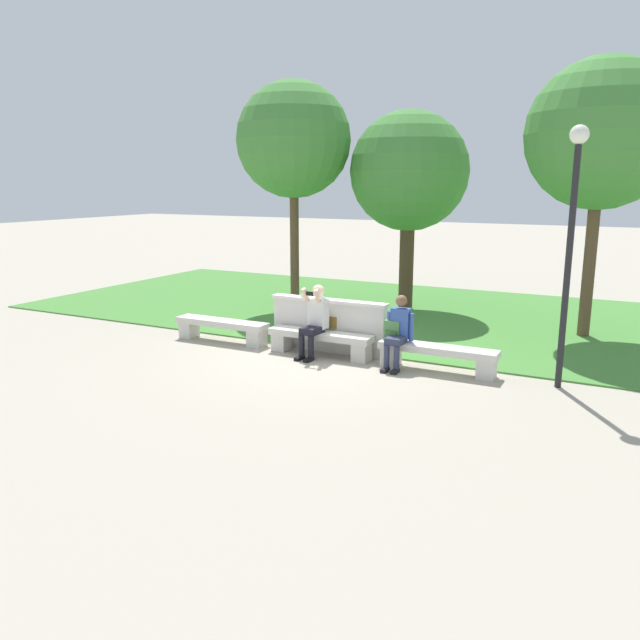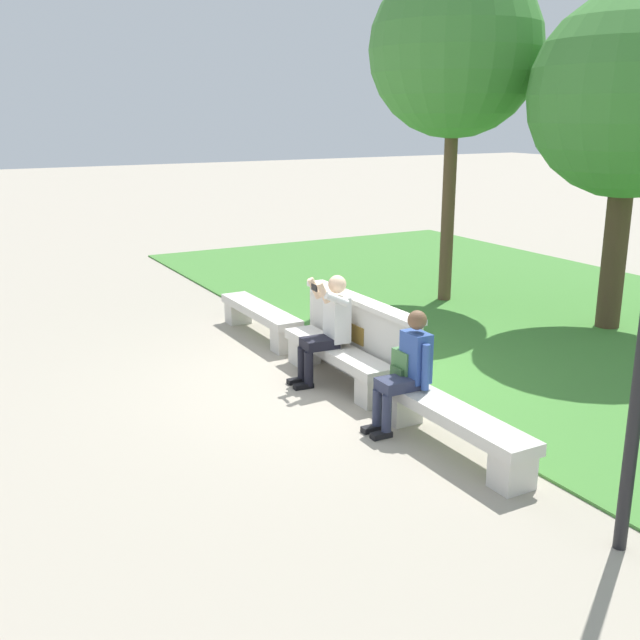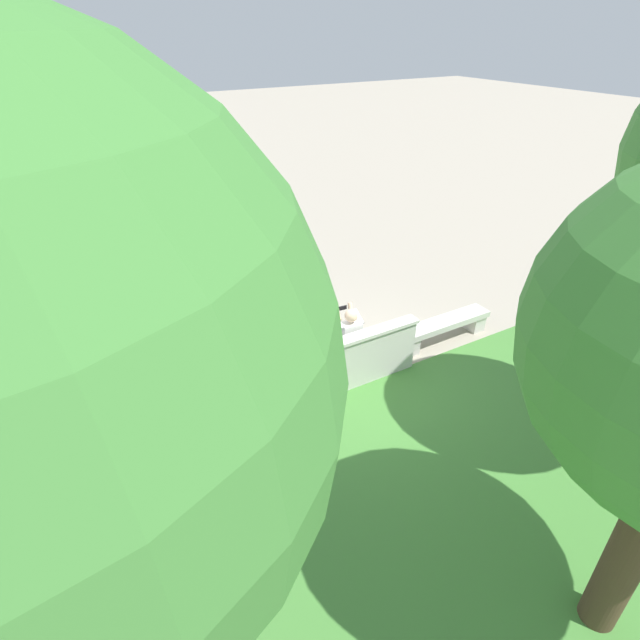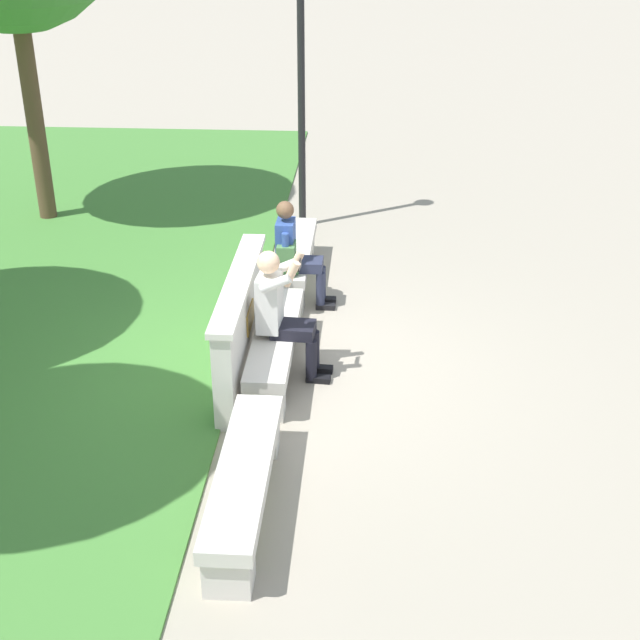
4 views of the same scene
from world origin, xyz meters
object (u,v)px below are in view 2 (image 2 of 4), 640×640
bench_near (336,359)px  tree_right_background (455,51)px  person_photographer (328,324)px  backpack (406,367)px  bench_main (260,316)px  bench_mid (453,423)px  person_distant (407,367)px  tree_left_background (631,98)px

bench_near → tree_right_background: 5.96m
person_photographer → backpack: person_photographer is taller
bench_main → tree_right_background: (-0.40, 3.72, 3.84)m
bench_mid → backpack: 0.87m
person_photographer → bench_main: bearing=177.9°
bench_main → backpack: size_ratio=4.73×
backpack → tree_right_background: size_ratio=0.08×
person_distant → tree_right_background: size_ratio=0.23×
backpack → person_photographer: bearing=-176.6°
bench_mid → person_distant: size_ratio=1.61×
backpack → tree_right_background: tree_right_background is taller
bench_main → backpack: 3.66m
tree_right_background → bench_near: bearing=-54.7°
person_distant → tree_left_background: size_ratio=0.26×
bench_main → backpack: backpack is taller
bench_main → backpack: (3.65, 0.01, 0.32)m
bench_near → tree_right_background: (-2.63, 3.72, 3.84)m
bench_main → tree_left_background: size_ratio=0.42×
bench_main → backpack: bearing=0.2°
bench_mid → tree_right_background: size_ratio=0.36×
bench_near → backpack: bearing=0.4°
backpack → tree_left_background: (-1.47, 4.81, 2.76)m
backpack → tree_left_background: 5.74m
person_distant → backpack: person_distant is taller
bench_main → tree_left_background: (2.18, 4.82, 3.09)m
bench_mid → tree_left_background: tree_left_background is taller
person_photographer → tree_right_background: bearing=124.0°
bench_near → person_photographer: size_ratio=1.53×
bench_main → tree_left_background: bearing=65.7°
bench_main → tree_left_background: 6.13m
tree_left_background → person_distant: bearing=-71.9°
bench_near → person_distant: person_distant is taller
bench_main → tree_right_background: tree_right_background is taller
bench_main → bench_near: same height
person_distant → tree_left_background: 5.82m
bench_main → bench_mid: bearing=0.0°
bench_mid → bench_main: bearing=180.0°
tree_left_background → person_photographer: bearing=-90.2°
bench_near → tree_left_background: tree_left_background is taller
person_distant → tree_right_background: bearing=137.8°
bench_main → bench_mid: size_ratio=1.00×
person_distant → bench_mid: bearing=5.6°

